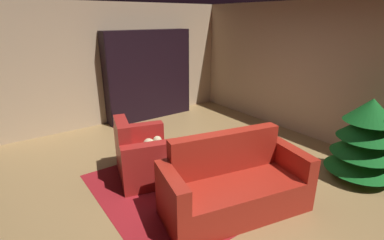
# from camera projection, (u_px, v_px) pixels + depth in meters

# --- Properties ---
(ground_plane) EXTENTS (7.60, 7.60, 0.00)m
(ground_plane) POSITION_uv_depth(u_px,v_px,m) (204.00, 177.00, 4.34)
(ground_plane) COLOR olive
(wall_back) EXTENTS (6.45, 0.06, 2.59)m
(wall_back) POSITION_uv_depth(u_px,v_px,m) (319.00, 73.00, 5.41)
(wall_back) COLOR tan
(wall_back) RESTS_ON ground
(wall_left) EXTENTS (0.06, 5.53, 2.59)m
(wall_left) POSITION_uv_depth(u_px,v_px,m) (116.00, 65.00, 6.34)
(wall_left) COLOR tan
(wall_left) RESTS_ON ground
(area_rug) EXTENTS (2.33, 2.38, 0.01)m
(area_rug) POSITION_uv_depth(u_px,v_px,m) (187.00, 185.00, 4.15)
(area_rug) COLOR maroon
(area_rug) RESTS_ON ground
(bookshelf_unit) EXTENTS (0.34, 2.06, 2.02)m
(bookshelf_unit) POSITION_uv_depth(u_px,v_px,m) (154.00, 75.00, 6.69)
(bookshelf_unit) COLOR black
(bookshelf_unit) RESTS_ON ground
(armchair_red) EXTENTS (1.13, 1.00, 0.93)m
(armchair_red) POSITION_uv_depth(u_px,v_px,m) (143.00, 157.00, 4.28)
(armchair_red) COLOR maroon
(armchair_red) RESTS_ON ground
(couch_red) EXTENTS (1.15, 1.93, 0.95)m
(couch_red) POSITION_uv_depth(u_px,v_px,m) (234.00, 186.00, 3.53)
(couch_red) COLOR #9F2216
(couch_red) RESTS_ON ground
(coffee_table) EXTENTS (0.73, 0.73, 0.41)m
(coffee_table) POSITION_uv_depth(u_px,v_px,m) (191.00, 167.00, 3.90)
(coffee_table) COLOR black
(coffee_table) RESTS_ON ground
(book_stack_on_table) EXTENTS (0.22, 0.16, 0.10)m
(book_stack_on_table) POSITION_uv_depth(u_px,v_px,m) (196.00, 161.00, 3.88)
(book_stack_on_table) COLOR #384A8B
(book_stack_on_table) RESTS_ON coffee_table
(bottle_on_table) EXTENTS (0.08, 0.08, 0.28)m
(bottle_on_table) POSITION_uv_depth(u_px,v_px,m) (191.00, 151.00, 4.03)
(bottle_on_table) COLOR navy
(bottle_on_table) RESTS_ON coffee_table
(decorated_tree) EXTENTS (0.97, 0.97, 1.24)m
(decorated_tree) POSITION_uv_depth(u_px,v_px,m) (365.00, 140.00, 4.13)
(decorated_tree) COLOR brown
(decorated_tree) RESTS_ON ground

